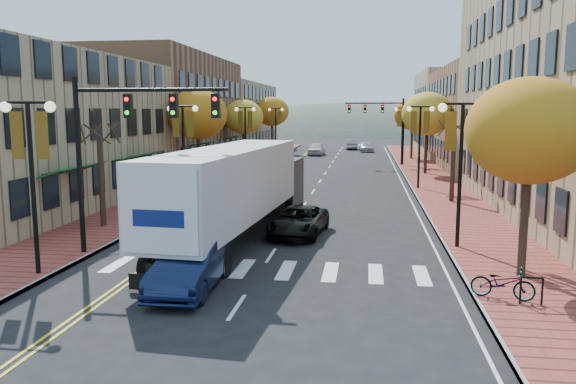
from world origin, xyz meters
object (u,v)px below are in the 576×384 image
(navy_sedan, at_px, (191,266))
(bicycle, at_px, (503,283))
(black_suv, at_px, (298,221))
(semi_truck, at_px, (239,186))

(navy_sedan, height_order, bicycle, navy_sedan)
(black_suv, relative_size, bicycle, 2.61)
(black_suv, bearing_deg, bicycle, -43.29)
(navy_sedan, xyz_separation_m, black_suv, (2.48, 8.41, -0.12))
(bicycle, bearing_deg, semi_truck, 69.65)
(semi_truck, distance_m, bicycle, 12.17)
(navy_sedan, distance_m, black_suv, 8.77)
(semi_truck, height_order, navy_sedan, semi_truck)
(navy_sedan, height_order, black_suv, navy_sedan)
(black_suv, bearing_deg, navy_sedan, -100.18)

